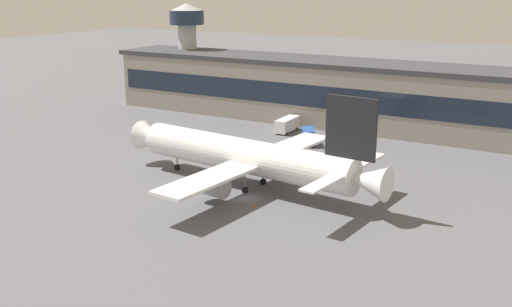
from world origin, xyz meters
The scene contains 7 objects.
ground_plane centered at (0.00, 0.00, 0.00)m, with size 600.00×600.00×0.00m, color #56565B.
terminal_building centered at (0.00, 58.88, 8.00)m, with size 145.46×18.25×15.96m.
airliner centered at (-2.29, 4.93, 5.56)m, with size 52.15×44.16×18.09m.
control_tower centered at (-57.51, 62.49, 18.24)m, with size 10.03×10.03×29.02m.
stair_truck centered at (-5.73, 36.36, 1.98)m, with size 5.05×6.40×3.55m.
fuel_truck centered at (-15.10, 44.55, 1.88)m, with size 3.06×8.48×3.35m.
traffic_cone_0 centered at (3.24, -2.62, 0.29)m, with size 0.46×0.46×0.57m, color #F2590C.
Camera 1 is at (47.58, -78.17, 33.82)m, focal length 41.28 mm.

